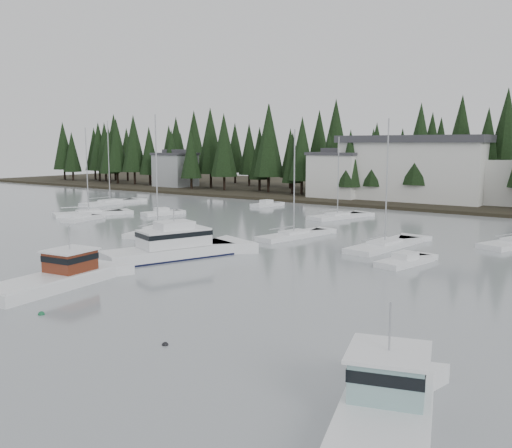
# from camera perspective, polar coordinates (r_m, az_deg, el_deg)

# --- Properties ---
(far_shore_land) EXTENTS (240.00, 54.00, 1.00)m
(far_shore_land) POSITION_cam_1_polar(r_m,az_deg,el_deg) (113.68, 20.49, 2.47)
(far_shore_land) COLOR black
(far_shore_land) RESTS_ON ground
(conifer_treeline) EXTENTS (200.00, 22.00, 20.00)m
(conifer_treeline) POSITION_cam_1_polar(r_m,az_deg,el_deg) (103.17, 18.83, 2.03)
(conifer_treeline) COLOR black
(conifer_treeline) RESTS_ON ground
(house_west) EXTENTS (9.54, 7.42, 8.75)m
(house_west) POSITION_cam_1_polar(r_m,az_deg,el_deg) (103.28, 8.16, 4.98)
(house_west) COLOR silver
(house_west) RESTS_ON ground
(house_far_west) EXTENTS (8.48, 7.42, 8.25)m
(house_far_west) POSITION_cam_1_polar(r_m,az_deg,el_deg) (129.88, -8.06, 5.48)
(house_far_west) COLOR #999EA0
(house_far_west) RESTS_ON ground
(harbor_inn) EXTENTS (29.50, 11.50, 10.90)m
(harbor_inn) POSITION_cam_1_polar(r_m,az_deg,el_deg) (100.23, 16.73, 5.27)
(harbor_inn) COLOR silver
(harbor_inn) RESTS_ON ground
(lobster_boat_brown) EXTENTS (5.77, 10.03, 4.79)m
(lobster_boat_brown) POSITION_cam_1_polar(r_m,az_deg,el_deg) (42.72, -19.55, -5.26)
(lobster_boat_brown) COLOR white
(lobster_boat_brown) RESTS_ON ground
(cabin_cruiser_center) EXTENTS (7.31, 12.28, 5.04)m
(cabin_cruiser_center) POSITION_cam_1_polar(r_m,az_deg,el_deg) (50.91, -8.55, -2.55)
(cabin_cruiser_center) COLOR white
(cabin_cruiser_center) RESTS_ON ground
(lobster_boat_teal) EXTENTS (5.78, 9.62, 5.05)m
(lobster_boat_teal) POSITION_cam_1_polar(r_m,az_deg,el_deg) (21.21, 12.61, -18.58)
(lobster_boat_teal) COLOR white
(lobster_boat_teal) RESTS_ON ground
(sailboat_0) EXTENTS (2.94, 10.64, 14.29)m
(sailboat_0) POSITION_cam_1_polar(r_m,az_deg,el_deg) (98.48, -14.37, 1.98)
(sailboat_0) COLOR white
(sailboat_0) RESTS_ON ground
(sailboat_1) EXTENTS (6.60, 9.78, 12.82)m
(sailboat_1) POSITION_cam_1_polar(r_m,az_deg,el_deg) (83.83, -16.38, 0.89)
(sailboat_1) COLOR white
(sailboat_1) RESTS_ON ground
(sailboat_3) EXTENTS (4.08, 9.67, 12.11)m
(sailboat_3) POSITION_cam_1_polar(r_m,az_deg,el_deg) (61.54, 3.80, -1.30)
(sailboat_3) COLOR white
(sailboat_3) RESTS_ON ground
(sailboat_4) EXTENTS (5.17, 9.28, 11.48)m
(sailboat_4) POSITION_cam_1_polar(r_m,az_deg,el_deg) (78.05, 8.14, 0.62)
(sailboat_4) COLOR white
(sailboat_4) RESTS_ON ground
(sailboat_5) EXTENTS (3.89, 10.95, 12.95)m
(sailboat_5) POSITION_cam_1_polar(r_m,az_deg,el_deg) (56.82, 12.75, -2.27)
(sailboat_5) COLOR white
(sailboat_5) RESTS_ON ground
(sailboat_6) EXTENTS (5.61, 10.98, 13.82)m
(sailboat_6) POSITION_cam_1_polar(r_m,az_deg,el_deg) (65.96, -9.78, -0.76)
(sailboat_6) COLOR white
(sailboat_6) RESTS_ON ground
(runabout_0) EXTENTS (3.44, 6.13, 1.42)m
(runabout_0) POSITION_cam_1_polar(r_m,az_deg,el_deg) (78.34, -16.98, 0.43)
(runabout_0) COLOR white
(runabout_0) RESTS_ON ground
(runabout_1) EXTENTS (3.27, 6.28, 1.42)m
(runabout_1) POSITION_cam_1_polar(r_m,az_deg,el_deg) (49.48, 14.67, -3.77)
(runabout_1) COLOR white
(runabout_1) RESTS_ON ground
(runabout_3) EXTENTS (2.93, 5.74, 1.42)m
(runabout_3) POSITION_cam_1_polar(r_m,az_deg,el_deg) (92.17, 1.04, 1.88)
(runabout_3) COLOR white
(runabout_3) RESTS_ON ground
(runabout_4) EXTENTS (3.69, 5.99, 1.42)m
(runabout_4) POSITION_cam_1_polar(r_m,az_deg,el_deg) (82.02, -9.40, 1.00)
(runabout_4) COLOR white
(runabout_4) RESTS_ON ground
(mooring_buoy_green) EXTENTS (0.41, 0.41, 0.41)m
(mooring_buoy_green) POSITION_cam_1_polar(r_m,az_deg,el_deg) (36.43, -20.67, -8.48)
(mooring_buoy_green) COLOR #145933
(mooring_buoy_green) RESTS_ON ground
(mooring_buoy_dark) EXTENTS (0.34, 0.34, 0.34)m
(mooring_buoy_dark) POSITION_cam_1_polar(r_m,az_deg,el_deg) (29.60, -9.07, -11.88)
(mooring_buoy_dark) COLOR black
(mooring_buoy_dark) RESTS_ON ground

